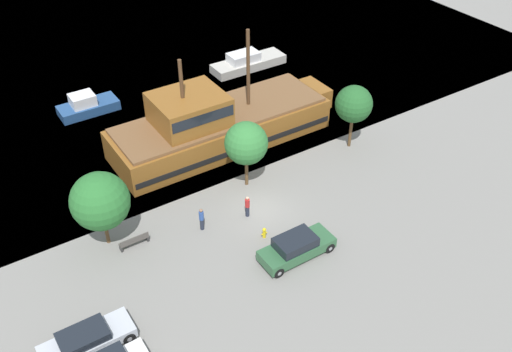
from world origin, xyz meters
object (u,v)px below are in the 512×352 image
at_px(pirate_ship, 217,124).
at_px(parked_car_curb_mid, 86,340).
at_px(fire_hydrant, 264,232).
at_px(pedestrian_walking_far, 202,219).
at_px(bench_promenade_east, 134,241).
at_px(pedestrian_walking_near, 247,206).
at_px(parked_car_curb_front, 296,247).
at_px(moored_boat_dockside, 247,62).
at_px(moored_boat_outer, 87,106).

xyz_separation_m(pirate_ship, parked_car_curb_mid, (-15.45, -13.24, -1.08)).
bearing_deg(fire_hydrant, pedestrian_walking_far, 136.15).
xyz_separation_m(bench_promenade_east, pedestrian_walking_near, (7.58, -1.40, 0.38)).
bearing_deg(parked_car_curb_front, pirate_ship, 80.78).
bearing_deg(parked_car_curb_front, bench_promenade_east, 142.16).
xyz_separation_m(fire_hydrant, bench_promenade_east, (-7.37, 3.78, 0.03)).
bearing_deg(pedestrian_walking_far, pirate_ship, 54.43).
bearing_deg(bench_promenade_east, pirate_ship, 35.62).
xyz_separation_m(moored_boat_dockside, parked_car_curb_front, (-11.25, -23.59, 0.14)).
bearing_deg(pirate_ship, pedestrian_walking_near, -107.21).
xyz_separation_m(pedestrian_walking_near, pedestrian_walking_far, (-3.20, 0.50, 0.04)).
distance_m(pirate_ship, pedestrian_walking_far, 10.23).
height_order(moored_boat_outer, pedestrian_walking_far, moored_boat_outer).
height_order(bench_promenade_east, pedestrian_walking_near, pedestrian_walking_near).
bearing_deg(parked_car_curb_mid, bench_promenade_east, 48.70).
distance_m(parked_car_curb_front, pedestrian_walking_near, 4.90).
bearing_deg(pedestrian_walking_far, pedestrian_walking_near, -8.84).
bearing_deg(moored_boat_dockside, parked_car_curb_front, -115.50).
bearing_deg(fire_hydrant, moored_boat_dockside, 60.42).
bearing_deg(moored_boat_dockside, pedestrian_walking_far, -129.40).
distance_m(moored_boat_outer, pedestrian_walking_near, 19.53).
bearing_deg(bench_promenade_east, moored_boat_dockside, 41.84).
distance_m(pedestrian_walking_near, pedestrian_walking_far, 3.24).
bearing_deg(parked_car_curb_front, fire_hydrant, 106.00).
relative_size(parked_car_curb_front, pedestrian_walking_far, 2.85).
xyz_separation_m(parked_car_curb_mid, bench_promenade_east, (5.15, 5.86, -0.24)).
distance_m(parked_car_curb_front, bench_promenade_east, 10.24).
bearing_deg(pedestrian_walking_near, fire_hydrant, -95.12).
bearing_deg(parked_car_curb_mid, pirate_ship, 40.60).
bearing_deg(pirate_ship, moored_boat_outer, 124.66).
height_order(pirate_ship, bench_promenade_east, pirate_ship).
bearing_deg(pedestrian_walking_far, parked_car_curb_front, -55.39).
xyz_separation_m(moored_boat_outer, pedestrian_walking_far, (1.16, -18.54, 0.20)).
height_order(parked_car_curb_mid, pedestrian_walking_far, pedestrian_walking_far).
xyz_separation_m(moored_boat_dockside, parked_car_curb_mid, (-24.48, -23.17, 0.05)).
xyz_separation_m(moored_boat_dockside, moored_boat_outer, (-16.12, 0.32, 0.03)).
relative_size(moored_boat_dockside, pedestrian_walking_far, 4.41).
height_order(parked_car_curb_front, bench_promenade_east, parked_car_curb_front).
relative_size(parked_car_curb_front, pedestrian_walking_near, 2.96).
distance_m(moored_boat_outer, parked_car_curb_mid, 24.93).
height_order(parked_car_curb_mid, pedestrian_walking_near, pedestrian_walking_near).
xyz_separation_m(pirate_ship, parked_car_curb_front, (-2.22, -13.66, -0.99)).
bearing_deg(pedestrian_walking_near, moored_boat_dockside, 57.86).
xyz_separation_m(parked_car_curb_mid, fire_hydrant, (12.51, 2.08, -0.27)).
relative_size(moored_boat_dockside, fire_hydrant, 9.81).
xyz_separation_m(parked_car_curb_mid, pedestrian_walking_near, (12.72, 4.45, 0.14)).
relative_size(parked_car_curb_mid, bench_promenade_east, 2.56).
bearing_deg(pedestrian_walking_far, moored_boat_outer, 93.59).
bearing_deg(bench_promenade_east, moored_boat_outer, 79.68).
relative_size(moored_boat_dockside, parked_car_curb_front, 1.55).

